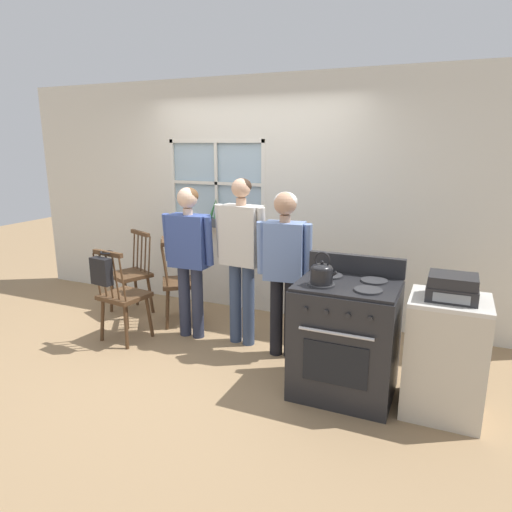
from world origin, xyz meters
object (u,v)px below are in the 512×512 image
chair_near_wall (131,275)px  potted_plant (216,219)px  person_adult_right (284,260)px  chair_by_window (123,297)px  chair_center_cluster (179,283)px  handbag (102,270)px  person_elderly_left (189,249)px  kettle (322,273)px  stove (345,338)px  side_counter (445,356)px  person_teen_center (241,248)px  stereo (452,287)px

chair_near_wall → potted_plant: bearing=58.7°
person_adult_right → chair_by_window: bearing=-175.8°
chair_center_cluster → person_adult_right: size_ratio=0.62×
handbag → person_elderly_left: bearing=43.8°
kettle → stove: bearing=36.9°
potted_plant → side_counter: potted_plant is taller
potted_plant → handbag: 1.59m
chair_near_wall → side_counter: bearing=10.4°
person_elderly_left → person_teen_center: person_teen_center is taller
chair_by_window → chair_near_wall: bearing=-49.5°
chair_by_window → kettle: size_ratio=3.91×
chair_center_cluster → potted_plant: size_ratio=2.79×
chair_center_cluster → stove: bearing=-144.8°
potted_plant → stereo: bearing=-27.8°
chair_center_cluster → potted_plant: 0.91m
person_adult_right → potted_plant: size_ratio=4.48×
chair_near_wall → stereo: stereo is taller
handbag → chair_by_window: bearing=82.1°
side_counter → stereo: 0.54m
person_teen_center → kettle: bearing=-28.7°
chair_near_wall → handbag: 1.05m
chair_by_window → person_adult_right: bearing=-160.9°
person_elderly_left → handbag: (-0.61, -0.59, -0.15)m
kettle → potted_plant: potted_plant is taller
potted_plant → stereo: (2.64, -1.39, -0.11)m
person_adult_right → potted_plant: (-1.22, 0.95, 0.15)m
chair_by_window → person_adult_right: (1.61, 0.32, 0.48)m
chair_by_window → chair_near_wall: 0.81m
person_elderly_left → side_counter: size_ratio=1.72×
person_adult_right → side_counter: 1.55m
side_counter → chair_center_cluster: bearing=165.3°
side_counter → handbag: bearing=-177.5°
stove → stereo: size_ratio=3.19×
chair_center_cluster → person_teen_center: bearing=-138.5°
person_teen_center → stove: size_ratio=1.53×
person_teen_center → stove: 1.37m
chair_by_window → handbag: 0.41m
chair_near_wall → chair_center_cluster: bearing=18.8°
chair_by_window → handbag: bearing=90.0°
chair_by_window → kettle: kettle is taller
person_elderly_left → person_teen_center: size_ratio=0.94×
chair_by_window → stereo: stereo is taller
chair_near_wall → kettle: kettle is taller
chair_near_wall → stereo: size_ratio=2.84×
person_elderly_left → stereo: 2.49m
chair_by_window → person_adult_right: 1.71m
side_counter → chair_near_wall: bearing=167.3°
kettle → potted_plant: bearing=138.8°
chair_center_cluster → person_teen_center: 1.04m
person_elderly_left → side_counter: (2.45, -0.45, -0.49)m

